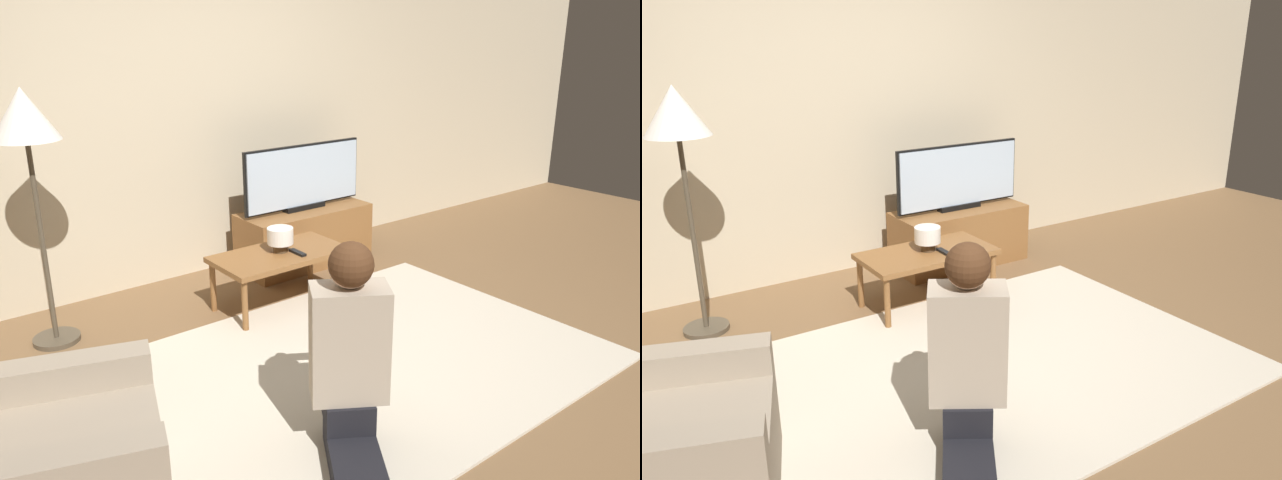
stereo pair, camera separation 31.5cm
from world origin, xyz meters
TOP-DOWN VIEW (x-y plane):
  - ground_plane at (0.00, 0.00)m, footprint 10.00×10.00m
  - wall_back at (0.00, 1.93)m, footprint 10.00×0.06m
  - rug at (0.00, 0.00)m, footprint 2.97×1.95m
  - tv_stand at (0.86, 1.51)m, footprint 1.08×0.45m
  - tv at (0.86, 1.52)m, footprint 1.09×0.08m
  - coffee_table at (0.24, 0.97)m, footprint 0.91×0.49m
  - floor_lamp at (-1.16, 1.38)m, footprint 0.37×0.37m
  - armchair at (-1.65, -0.21)m, footprint 1.00×0.99m
  - person_kneeling at (-0.43, -0.53)m, footprint 0.66×0.84m
  - table_lamp at (0.25, 0.98)m, footprint 0.18×0.18m
  - remote at (0.32, 0.87)m, footprint 0.04×0.15m

SIDE VIEW (x-z plane):
  - ground_plane at x=0.00m, z-range 0.00..0.00m
  - rug at x=0.00m, z-range 0.00..0.02m
  - tv_stand at x=0.86m, z-range 0.00..0.47m
  - armchair at x=-1.65m, z-range -0.14..0.71m
  - coffee_table at x=0.24m, z-range 0.15..0.54m
  - remote at x=0.32m, z-range 0.39..0.41m
  - table_lamp at x=0.25m, z-range 0.41..0.58m
  - person_kneeling at x=-0.43m, z-range 0.00..0.99m
  - tv at x=0.86m, z-range 0.47..0.99m
  - wall_back at x=0.00m, z-range 0.00..2.60m
  - floor_lamp at x=-1.16m, z-range 0.53..2.07m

